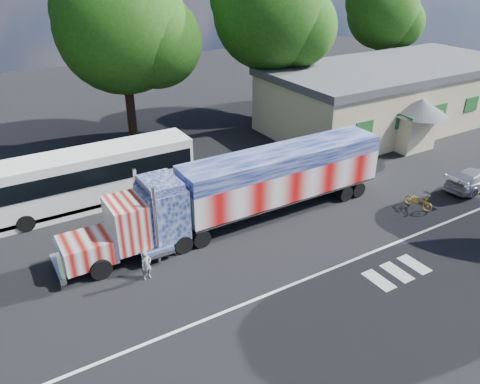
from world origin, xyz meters
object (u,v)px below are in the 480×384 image
woman (146,265)px  coach_bus (96,176)px  bicycle (419,201)px  semi_truck (248,187)px  parked_car (474,179)px  tree_ne_a (272,13)px  tree_far_ne (384,13)px  tree_n_mid (124,27)px

woman → coach_bus: bearing=75.9°
woman → bicycle: size_ratio=0.83×
semi_truck → parked_car: 15.11m
coach_bus → bicycle: bearing=-33.0°
tree_ne_a → woman: bearing=-138.0°
tree_far_ne → tree_n_mid: (-27.11, -0.51, 0.60)m
woman → tree_far_ne: tree_far_ne is taller
parked_car → tree_ne_a: size_ratio=0.33×
semi_truck → woman: (-6.81, -2.13, -1.35)m
bicycle → tree_far_ne: tree_far_ne is taller
tree_n_mid → parked_car: bearing=-51.8°
tree_far_ne → parked_car: bearing=-120.0°
bicycle → tree_far_ne: 27.28m
parked_car → tree_ne_a: (-3.97, 17.48, 8.51)m
parked_car → semi_truck: bearing=72.0°
bicycle → tree_n_mid: size_ratio=0.13×
semi_truck → parked_car: size_ratio=4.24×
semi_truck → bicycle: 10.32m
coach_bus → tree_ne_a: tree_ne_a is taller
coach_bus → bicycle: coach_bus is taller
bicycle → tree_ne_a: size_ratio=0.13×
parked_car → woman: woman is taller
tree_n_mid → tree_ne_a: size_ratio=0.98×
woman → bicycle: woman is taller
coach_bus → parked_car: 23.53m
semi_truck → tree_ne_a: (10.52, 13.45, 7.08)m
tree_far_ne → tree_ne_a: tree_ne_a is taller
woman → tree_n_mid: tree_n_mid is taller
parked_car → tree_n_mid: bearing=35.6°
coach_bus → parked_car: coach_bus is taller
tree_far_ne → tree_n_mid: size_ratio=0.86×
tree_far_ne → coach_bus: bearing=-163.4°
tree_ne_a → coach_bus: bearing=-157.6°
semi_truck → coach_bus: (-6.58, 6.39, -0.34)m
parked_car → tree_ne_a: 19.84m
coach_bus → bicycle: 19.07m
coach_bus → parked_car: (21.07, -10.42, -1.09)m
coach_bus → woman: 8.58m
parked_car → woman: size_ratio=3.05×
coach_bus → parked_car: bearing=-26.3°
coach_bus → tree_ne_a: bearing=22.4°
coach_bus → woman: size_ratio=7.87×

